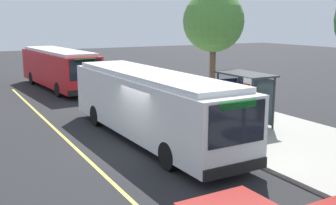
% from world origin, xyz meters
% --- Properties ---
extents(ground_plane, '(120.00, 120.00, 0.00)m').
position_xyz_m(ground_plane, '(0.00, 0.00, 0.00)').
color(ground_plane, '#232326').
extents(sidewalk_curb, '(44.00, 6.40, 0.15)m').
position_xyz_m(sidewalk_curb, '(0.00, 6.00, 0.07)').
color(sidewalk_curb, '#A8A399').
rests_on(sidewalk_curb, ground_plane).
extents(lane_stripe_center, '(36.00, 0.14, 0.01)m').
position_xyz_m(lane_stripe_center, '(0.00, -2.20, 0.00)').
color(lane_stripe_center, '#E0D64C').
rests_on(lane_stripe_center, ground_plane).
extents(transit_bus_main, '(11.70, 2.85, 2.95)m').
position_xyz_m(transit_bus_main, '(-1.22, 1.01, 1.62)').
color(transit_bus_main, white).
rests_on(transit_bus_main, ground_plane).
extents(transit_bus_second, '(11.17, 3.34, 2.95)m').
position_xyz_m(transit_bus_second, '(-16.75, 1.01, 1.62)').
color(transit_bus_second, red).
rests_on(transit_bus_second, ground_plane).
extents(bus_shelter, '(2.90, 1.60, 2.48)m').
position_xyz_m(bus_shelter, '(-1.10, 6.08, 1.92)').
color(bus_shelter, '#333338').
rests_on(bus_shelter, sidewalk_curb).
extents(waiting_bench, '(1.60, 0.48, 0.95)m').
position_xyz_m(waiting_bench, '(-0.99, 6.10, 0.63)').
color(waiting_bench, brown).
rests_on(waiting_bench, sidewalk_curb).
extents(route_sign_post, '(0.44, 0.08, 2.80)m').
position_xyz_m(route_sign_post, '(2.16, 3.49, 1.96)').
color(route_sign_post, '#333338').
rests_on(route_sign_post, sidewalk_curb).
extents(pedestrian_commuter, '(0.24, 0.40, 1.69)m').
position_xyz_m(pedestrian_commuter, '(-0.05, 3.92, 1.12)').
color(pedestrian_commuter, '#282D47').
rests_on(pedestrian_commuter, sidewalk_curb).
extents(street_tree_upstreet, '(3.60, 3.60, 6.69)m').
position_xyz_m(street_tree_upstreet, '(-5.92, 7.53, 5.01)').
color(street_tree_upstreet, brown).
rests_on(street_tree_upstreet, sidewalk_curb).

